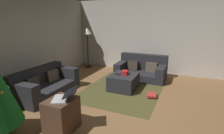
% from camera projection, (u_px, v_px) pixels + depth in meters
% --- Properties ---
extents(ground_plane, '(6.40, 6.40, 0.00)m').
position_uv_depth(ground_plane, '(127.00, 109.00, 3.77)').
color(ground_plane, brown).
extents(rear_partition, '(6.40, 0.12, 2.60)m').
position_uv_depth(rear_partition, '(16.00, 42.00, 4.66)').
color(rear_partition, beige).
rests_on(rear_partition, ground_plane).
extents(corner_partition, '(0.12, 6.40, 2.60)m').
position_uv_depth(corner_partition, '(156.00, 36.00, 6.21)').
color(corner_partition, beige).
rests_on(corner_partition, ground_plane).
extents(couch_left, '(1.74, 0.88, 0.67)m').
position_uv_depth(couch_left, '(44.00, 84.00, 4.52)').
color(couch_left, '#26262B').
rests_on(couch_left, ground_plane).
extents(couch_right, '(0.93, 1.57, 0.75)m').
position_uv_depth(couch_right, '(142.00, 69.00, 5.79)').
color(couch_right, '#26262B').
rests_on(couch_right, ground_plane).
extents(ottoman, '(0.81, 0.69, 0.41)m').
position_uv_depth(ottoman, '(124.00, 82.00, 4.84)').
color(ottoman, '#26262B').
rests_on(ottoman, ground_plane).
extents(gift_box, '(0.21, 0.16, 0.11)m').
position_uv_depth(gift_box, '(125.00, 73.00, 4.79)').
color(gift_box, red).
rests_on(gift_box, ottoman).
extents(tv_remote, '(0.09, 0.17, 0.02)m').
position_uv_depth(tv_remote, '(118.00, 74.00, 4.79)').
color(tv_remote, black).
rests_on(tv_remote, ottoman).
extents(side_table, '(0.52, 0.44, 0.57)m').
position_uv_depth(side_table, '(62.00, 115.00, 3.00)').
color(side_table, '#4C3323').
rests_on(side_table, ground_plane).
extents(laptop, '(0.50, 0.52, 0.19)m').
position_uv_depth(laptop, '(64.00, 96.00, 2.92)').
color(laptop, silver).
rests_on(laptop, side_table).
extents(book_stack, '(0.33, 0.27, 0.08)m').
position_uv_depth(book_stack, '(152.00, 95.00, 4.38)').
color(book_stack, '#B7332D').
rests_on(book_stack, ground_plane).
extents(corner_lamp, '(0.36, 0.36, 1.57)m').
position_uv_depth(corner_lamp, '(87.00, 34.00, 6.80)').
color(corner_lamp, black).
rests_on(corner_lamp, ground_plane).
extents(area_rug, '(2.60, 2.00, 0.01)m').
position_uv_depth(area_rug, '(123.00, 89.00, 4.89)').
color(area_rug, '#4B4723').
rests_on(area_rug, ground_plane).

